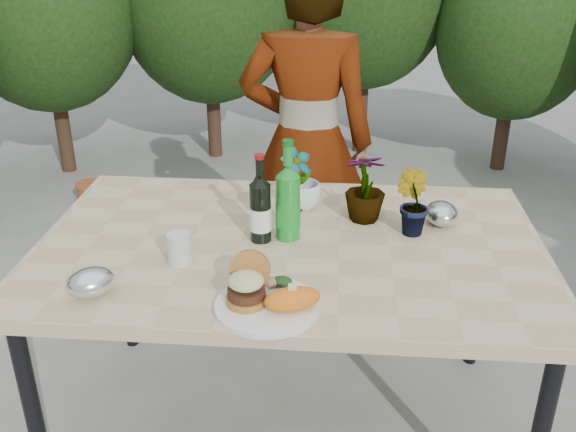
# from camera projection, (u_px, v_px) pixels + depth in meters

# --- Properties ---
(ground) EXTENTS (80.00, 80.00, 0.00)m
(ground) POSITION_uv_depth(u_px,v_px,m) (290.00, 422.00, 2.36)
(ground) COLOR slate
(ground) RESTS_ON ground
(patio_table) EXTENTS (1.60, 1.00, 0.75)m
(patio_table) POSITION_uv_depth(u_px,v_px,m) (290.00, 258.00, 2.06)
(patio_table) COLOR #CCB388
(patio_table) RESTS_ON ground
(shrub_hedge) EXTENTS (6.89, 5.02, 2.01)m
(shrub_hedge) POSITION_uv_depth(u_px,v_px,m) (327.00, 34.00, 3.33)
(shrub_hedge) COLOR #382316
(shrub_hedge) RESTS_ON ground
(dinner_plate) EXTENTS (0.28, 0.28, 0.01)m
(dinner_plate) POSITION_uv_depth(u_px,v_px,m) (267.00, 306.00, 1.69)
(dinner_plate) COLOR white
(dinner_plate) RESTS_ON patio_table
(burger_stack) EXTENTS (0.11, 0.16, 0.11)m
(burger_stack) POSITION_uv_depth(u_px,v_px,m) (247.00, 284.00, 1.69)
(burger_stack) COLOR #B7722D
(burger_stack) RESTS_ON dinner_plate
(sweet_potato) EXTENTS (0.17, 0.12, 0.06)m
(sweet_potato) POSITION_uv_depth(u_px,v_px,m) (292.00, 299.00, 1.65)
(sweet_potato) COLOR orange
(sweet_potato) RESTS_ON dinner_plate
(grilled_veg) EXTENTS (0.08, 0.05, 0.03)m
(grilled_veg) POSITION_uv_depth(u_px,v_px,m) (277.00, 281.00, 1.77)
(grilled_veg) COLOR olive
(grilled_veg) RESTS_ON dinner_plate
(wine_bottle) EXTENTS (0.07, 0.07, 0.29)m
(wine_bottle) POSITION_uv_depth(u_px,v_px,m) (260.00, 210.00, 2.00)
(wine_bottle) COLOR black
(wine_bottle) RESTS_ON patio_table
(sparkling_water) EXTENTS (0.08, 0.08, 0.33)m
(sparkling_water) POSITION_uv_depth(u_px,v_px,m) (288.00, 203.00, 2.01)
(sparkling_water) COLOR #198A25
(sparkling_water) RESTS_ON patio_table
(plastic_cup) EXTENTS (0.07, 0.07, 0.09)m
(plastic_cup) POSITION_uv_depth(u_px,v_px,m) (179.00, 248.00, 1.90)
(plastic_cup) COLOR silver
(plastic_cup) RESTS_ON patio_table
(seedling_left) EXTENTS (0.15, 0.14, 0.23)m
(seedling_left) POSITION_uv_depth(u_px,v_px,m) (297.00, 179.00, 2.20)
(seedling_left) COLOR #265A1F
(seedling_left) RESTS_ON patio_table
(seedling_mid) EXTENTS (0.15, 0.15, 0.21)m
(seedling_mid) POSITION_uv_depth(u_px,v_px,m) (412.00, 203.00, 2.05)
(seedling_mid) COLOR #23591E
(seedling_mid) RESTS_ON patio_table
(seedling_right) EXTENTS (0.15, 0.15, 0.24)m
(seedling_right) POSITION_uv_depth(u_px,v_px,m) (365.00, 187.00, 2.13)
(seedling_right) COLOR #2B571D
(seedling_right) RESTS_ON patio_table
(blue_bowl) EXTENTS (0.16, 0.16, 0.09)m
(blue_bowl) POSITION_uv_depth(u_px,v_px,m) (304.00, 196.00, 2.25)
(blue_bowl) COLOR white
(blue_bowl) RESTS_ON patio_table
(foil_packet_left) EXTENTS (0.17, 0.17, 0.08)m
(foil_packet_left) POSITION_uv_depth(u_px,v_px,m) (91.00, 282.00, 1.74)
(foil_packet_left) COLOR silver
(foil_packet_left) RESTS_ON patio_table
(foil_packet_right) EXTENTS (0.12, 0.14, 0.08)m
(foil_packet_right) POSITION_uv_depth(u_px,v_px,m) (441.00, 213.00, 2.14)
(foil_packet_right) COLOR silver
(foil_packet_right) RESTS_ON patio_table
(person) EXTENTS (0.59, 0.39, 1.59)m
(person) POSITION_uv_depth(u_px,v_px,m) (307.00, 143.00, 2.76)
(person) COLOR #9F704F
(person) RESTS_ON ground
(terracotta_pot) EXTENTS (0.17, 0.17, 0.14)m
(terracotta_pot) POSITION_uv_depth(u_px,v_px,m) (90.00, 193.00, 4.10)
(terracotta_pot) COLOR #A14D29
(terracotta_pot) RESTS_ON ground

